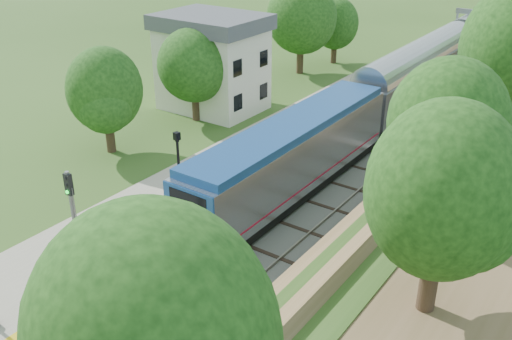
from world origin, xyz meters
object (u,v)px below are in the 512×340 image
Objects in this scene: signal_farside at (416,136)px; signal_gantry at (496,26)px; station_building at (212,62)px; lamppost_far at (179,177)px; signal_platform at (74,218)px.

signal_gantry is at bearing 96.76° from signal_farside.
station_building is at bearing -123.38° from signal_gantry.
signal_gantry is 1.23× the size of signal_farside.
lamppost_far is at bearing -56.73° from station_building.
signal_gantry reaches higher than lamppost_far.
station_building is 1.79× the size of lamppost_far.
signal_gantry is (16.47, 24.99, 0.73)m from station_building.
signal_platform is at bearing -118.45° from signal_farside.
station_building is 25.78m from signal_platform.
signal_platform is at bearing -83.25° from lamppost_far.
lamppost_far is 13.61m from signal_farside.
signal_gantry is 41.06m from lamppost_far.
signal_farside is at bearing 42.07° from lamppost_far.
station_building reaches higher than signal_platform.
signal_farside reaches higher than signal_gantry.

